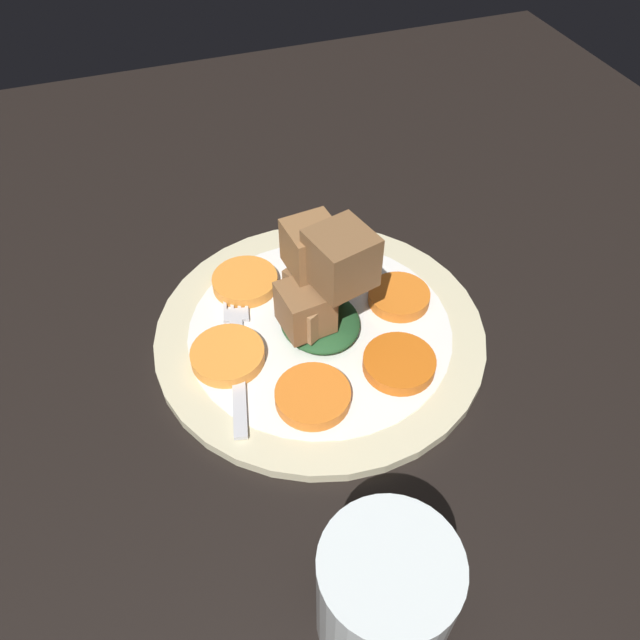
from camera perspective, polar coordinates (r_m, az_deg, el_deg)
The scene contains 11 objects.
table_slab at distance 58.29cm, azimuth 0.00°, elevation -2.08°, with size 120.00×120.00×2.00cm, color black.
plate at distance 57.15cm, azimuth 0.00°, elevation -1.08°, with size 29.97×29.97×1.05cm.
carrot_slice_0 at distance 62.04cm, azimuth 0.79°, elevation 5.17°, with size 6.20×6.20×1.13cm, color orange.
carrot_slice_1 at distance 60.59cm, azimuth -6.86°, elevation 3.52°, with size 6.31×6.31×1.13cm, color orange.
carrot_slice_2 at distance 54.42cm, azimuth -8.44°, elevation -3.20°, with size 6.41×6.41×1.13cm, color orange.
carrot_slice_3 at distance 51.18cm, azimuth -0.66°, elevation -6.96°, with size 6.24×6.24×1.13cm, color orange.
carrot_slice_4 at distance 53.69cm, azimuth 7.25°, elevation -3.94°, with size 6.24×6.24×1.13cm, color orange.
carrot_slice_5 at distance 59.13cm, azimuth 7.22°, elevation 2.12°, with size 5.79×5.79×1.13cm, color orange.
center_pile at distance 53.19cm, azimuth -0.17°, elevation 3.02°, with size 8.35×8.18×11.18cm.
fork at distance 55.75cm, azimuth -7.57°, elevation -2.03°, with size 18.88×5.81×0.40cm.
water_glass at distance 40.92cm, azimuth 6.00°, elevation -23.64°, with size 8.35×8.35×9.18cm.
Camera 1 is at (35.98, -12.72, 45.05)cm, focal length 35.00 mm.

